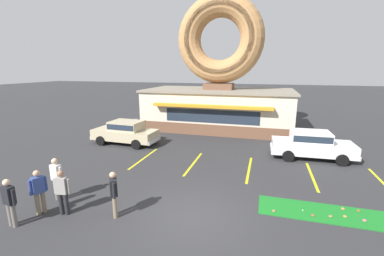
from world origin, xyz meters
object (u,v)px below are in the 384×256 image
at_px(pedestrian_hooded_kid, 9,201).
at_px(pedestrian_clipboard_woman, 39,190).
at_px(car_champagne, 126,131).
at_px(car_white, 311,144).
at_px(pedestrian_leather_jacket_man, 57,177).
at_px(trash_bin, 135,125).
at_px(pedestrian_blue_sweater_man, 62,191).
at_px(golf_ball, 303,210).
at_px(pedestrian_beanie_man, 114,192).

relative_size(pedestrian_hooded_kid, pedestrian_clipboard_woman, 1.01).
height_order(car_champagne, car_white, same).
relative_size(pedestrian_hooded_kid, pedestrian_leather_jacket_man, 0.96).
bearing_deg(trash_bin, pedestrian_blue_sweater_man, -72.79).
height_order(car_white, pedestrian_clipboard_woman, pedestrian_clipboard_woman).
relative_size(car_champagne, trash_bin, 4.74).
xyz_separation_m(golf_ball, pedestrian_clipboard_woman, (-9.08, -2.73, 0.86)).
relative_size(pedestrian_leather_jacket_man, trash_bin, 1.79).
bearing_deg(pedestrian_hooded_kid, pedestrian_beanie_man, 26.45).
distance_m(car_white, pedestrian_beanie_man, 11.31).
bearing_deg(trash_bin, car_white, -14.37).
distance_m(pedestrian_beanie_man, trash_bin, 13.06).
bearing_deg(pedestrian_clipboard_woman, pedestrian_blue_sweater_man, 11.13).
height_order(car_white, pedestrian_blue_sweater_man, pedestrian_blue_sweater_man).
height_order(pedestrian_blue_sweater_man, pedestrian_clipboard_woman, pedestrian_blue_sweater_man).
height_order(golf_ball, pedestrian_clipboard_woman, pedestrian_clipboard_woman).
relative_size(car_champagne, pedestrian_clipboard_woman, 2.81).
xyz_separation_m(car_champagne, pedestrian_hooded_kid, (1.35, -9.55, 0.05)).
distance_m(car_champagne, car_white, 11.82).
xyz_separation_m(car_white, pedestrian_hooded_kid, (-10.47, -9.89, 0.05)).
xyz_separation_m(golf_ball, pedestrian_beanie_man, (-6.41, -2.16, 0.88)).
distance_m(car_champagne, pedestrian_hooded_kid, 9.64).
relative_size(car_white, pedestrian_beanie_man, 2.76).
bearing_deg(trash_bin, pedestrian_leather_jacket_man, -76.25).
distance_m(car_champagne, trash_bin, 3.95).
xyz_separation_m(car_white, trash_bin, (-13.13, 3.36, -0.37)).
xyz_separation_m(car_champagne, pedestrian_blue_sweater_man, (2.46, -8.49, 0.05)).
xyz_separation_m(pedestrian_blue_sweater_man, pedestrian_leather_jacket_man, (-0.99, 0.80, 0.05)).
xyz_separation_m(pedestrian_clipboard_woman, pedestrian_beanie_man, (2.67, 0.57, 0.02)).
xyz_separation_m(golf_ball, pedestrian_leather_jacket_man, (-9.21, -1.76, 0.92)).
relative_size(pedestrian_clipboard_woman, pedestrian_beanie_man, 0.99).
xyz_separation_m(golf_ball, trash_bin, (-12.00, 9.64, 0.45)).
distance_m(car_champagne, pedestrian_beanie_man, 9.15).
height_order(golf_ball, pedestrian_beanie_man, pedestrian_beanie_man).
relative_size(pedestrian_blue_sweater_man, pedestrian_clipboard_woman, 1.01).
height_order(pedestrian_clipboard_woman, pedestrian_beanie_man, pedestrian_beanie_man).
relative_size(car_champagne, pedestrian_hooded_kid, 2.77).
bearing_deg(pedestrian_beanie_man, golf_ball, 18.59).
bearing_deg(trash_bin, pedestrian_clipboard_woman, -76.72).
distance_m(golf_ball, pedestrian_blue_sweater_man, 8.66).
relative_size(golf_ball, car_white, 0.01).
bearing_deg(car_white, pedestrian_hooded_kid, -136.63).
bearing_deg(car_white, trash_bin, 165.63).
distance_m(pedestrian_clipboard_woman, trash_bin, 12.71).
xyz_separation_m(golf_ball, car_white, (1.13, 6.27, 0.82)).
xyz_separation_m(pedestrian_hooded_kid, pedestrian_leather_jacket_man, (0.13, 1.85, 0.05)).
relative_size(car_champagne, pedestrian_blue_sweater_man, 2.77).
height_order(car_champagne, pedestrian_beanie_man, pedestrian_beanie_man).
bearing_deg(pedestrian_clipboard_woman, pedestrian_beanie_man, 12.03).
relative_size(golf_ball, pedestrian_leather_jacket_man, 0.02).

